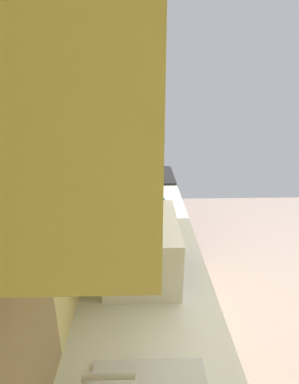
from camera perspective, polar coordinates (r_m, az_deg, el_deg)
The scene contains 8 objects.
wall_back at distance 1.69m, azimuth -13.80°, elevation 4.96°, with size 3.81×0.12×2.78m, color #E1CD7B.
counter_run at distance 1.83m, azimuth -0.59°, elevation -28.29°, with size 2.90×0.66×0.90m.
upper_cabinets at distance 1.21m, azimuth -8.57°, elevation 21.74°, with size 1.72×0.33×0.65m.
window_back_wall at distance 0.82m, azimuth -24.34°, elevation -25.65°, with size 0.42×0.02×0.58m.
oven_range at distance 3.29m, azimuth -0.96°, elevation -3.97°, with size 0.69×0.66×1.08m.
microwave at distance 1.51m, azimuth -1.41°, elevation -10.60°, with size 0.53×0.37×0.29m.
bowl at distance 2.38m, azimuth 0.76°, elevation -1.77°, with size 0.20×0.20×0.05m.
kettle at distance 2.06m, azimuth 1.11°, elevation -3.77°, with size 0.21×0.15×0.18m.
Camera 1 is at (-1.60, 1.26, 1.83)m, focal length 26.60 mm.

